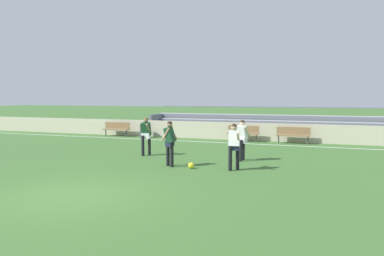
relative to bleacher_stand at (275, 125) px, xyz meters
The scene contains 13 objects.
ground_plane 15.94m from the bleacher_stand, 102.08° to the right, with size 160.00×160.00×0.00m, color #3D662D.
field_line_sideline 5.03m from the bleacher_stand, 132.10° to the right, with size 44.00×0.12×0.01m, color white.
sideline_wall 3.96m from the bleacher_stand, 147.58° to the right, with size 48.00×0.16×1.04m, color beige.
bleacher_stand is the anchor object (origin of this frame).
bench_near_bin 3.10m from the bleacher_stand, 118.51° to the right, with size 1.80×0.40×0.90m.
bench_centre_sideline 10.19m from the bleacher_stand, 164.53° to the right, with size 1.80×0.40×0.90m.
bench_near_wall_gap 3.03m from the bleacher_stand, 64.16° to the right, with size 1.80×0.40×0.90m.
trash_bin 8.26m from the bleacher_stand, 160.21° to the right, with size 0.57×0.57×0.79m, color #3D424C.
player_dark_trailing_run 11.32m from the bleacher_stand, 102.66° to the right, with size 0.47×0.45×1.68m.
player_white_overlapping 10.91m from the bleacher_stand, 90.54° to the right, with size 0.46×0.69×1.63m.
player_dark_challenging 10.11m from the bleacher_stand, 116.12° to the right, with size 0.45×0.66×1.67m.
player_white_pressing_high 8.94m from the bleacher_stand, 91.46° to the right, with size 0.64×0.46×1.64m.
soccer_ball 11.29m from the bleacher_stand, 98.19° to the right, with size 0.22×0.22×0.22m, color yellow.
Camera 1 is at (6.07, -7.62, 2.56)m, focal length 33.90 mm.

